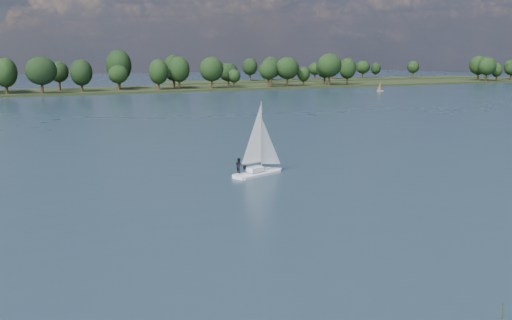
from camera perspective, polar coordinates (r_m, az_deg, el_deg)
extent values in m
plane|color=#233342|center=(129.96, -8.92, 4.05)|extent=(700.00, 700.00, 0.00)
cube|color=black|center=(238.62, -17.45, 6.52)|extent=(660.00, 40.00, 1.50)
cube|color=black|center=(346.76, 8.29, 7.93)|extent=(220.00, 30.00, 1.40)
cube|color=white|center=(67.98, 0.18, -1.52)|extent=(7.21, 4.08, 0.82)
cube|color=white|center=(67.82, 0.18, -0.84)|extent=(2.33, 1.82, 0.51)
cylinder|color=#ACADB3|center=(67.18, 0.18, 2.37)|extent=(0.12, 0.12, 8.19)
imported|color=black|center=(67.09, -1.12, -0.43)|extent=(0.49, 0.68, 1.76)
imported|color=black|center=(66.38, -1.73, -0.55)|extent=(0.78, 0.94, 1.76)
cube|color=silver|center=(238.25, 12.31, 6.75)|extent=(2.53, 1.10, 0.40)
cylinder|color=silver|center=(238.14, 12.32, 7.23)|extent=(0.07, 0.07, 3.56)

